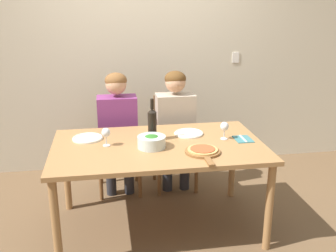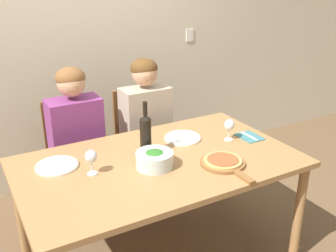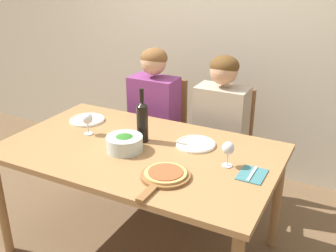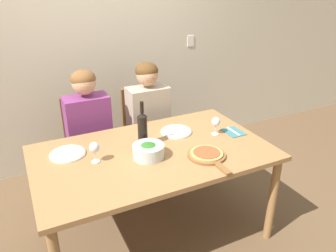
{
  "view_description": "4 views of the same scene",
  "coord_description": "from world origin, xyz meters",
  "px_view_note": "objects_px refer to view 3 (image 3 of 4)",
  "views": [
    {
      "loc": [
        -0.4,
        -2.96,
        1.89
      ],
      "look_at": [
        0.09,
        0.05,
        0.9
      ],
      "focal_mm": 42.0,
      "sensor_mm": 36.0,
      "label": 1
    },
    {
      "loc": [
        -1.02,
        -1.92,
        1.87
      ],
      "look_at": [
        0.1,
        0.06,
        0.95
      ],
      "focal_mm": 42.0,
      "sensor_mm": 36.0,
      "label": 2
    },
    {
      "loc": [
        1.17,
        -1.87,
        1.84
      ],
      "look_at": [
        0.14,
        0.12,
        0.9
      ],
      "focal_mm": 42.0,
      "sensor_mm": 36.0,
      "label": 3
    },
    {
      "loc": [
        -0.83,
        -1.93,
        1.93
      ],
      "look_at": [
        0.13,
        0.02,
        0.93
      ],
      "focal_mm": 35.0,
      "sensor_mm": 36.0,
      "label": 4
    }
  ],
  "objects_px": {
    "chair_right": "(224,144)",
    "dinner_plate_right": "(196,144)",
    "pizza_on_board": "(165,175)",
    "wine_glass_right": "(228,149)",
    "wine_bottle": "(142,120)",
    "broccoli_bowl": "(125,143)",
    "chair_left": "(160,130)",
    "fork_on_napkin": "(252,175)",
    "wine_glass_left": "(87,120)",
    "person_woman": "(153,109)",
    "dinner_plate_left": "(87,120)",
    "person_man": "(220,121)"
  },
  "relations": [
    {
      "from": "dinner_plate_right",
      "to": "wine_bottle",
      "type": "bearing_deg",
      "value": -163.75
    },
    {
      "from": "wine_glass_right",
      "to": "fork_on_napkin",
      "type": "height_order",
      "value": "wine_glass_right"
    },
    {
      "from": "chair_right",
      "to": "dinner_plate_right",
      "type": "height_order",
      "value": "chair_right"
    },
    {
      "from": "broccoli_bowl",
      "to": "dinner_plate_left",
      "type": "bearing_deg",
      "value": 150.98
    },
    {
      "from": "dinner_plate_left",
      "to": "wine_glass_left",
      "type": "distance_m",
      "value": 0.26
    },
    {
      "from": "wine_glass_right",
      "to": "chair_right",
      "type": "bearing_deg",
      "value": 110.08
    },
    {
      "from": "chair_right",
      "to": "wine_bottle",
      "type": "distance_m",
      "value": 0.88
    },
    {
      "from": "wine_bottle",
      "to": "dinner_plate_right",
      "type": "height_order",
      "value": "wine_bottle"
    },
    {
      "from": "person_woman",
      "to": "person_man",
      "type": "xyz_separation_m",
      "value": [
        0.57,
        0.0,
        0.0
      ]
    },
    {
      "from": "pizza_on_board",
      "to": "wine_glass_right",
      "type": "xyz_separation_m",
      "value": [
        0.25,
        0.28,
        0.09
      ]
    },
    {
      "from": "chair_right",
      "to": "person_woman",
      "type": "xyz_separation_m",
      "value": [
        -0.57,
        -0.11,
        0.24
      ]
    },
    {
      "from": "fork_on_napkin",
      "to": "wine_bottle",
      "type": "bearing_deg",
      "value": 171.59
    },
    {
      "from": "chair_right",
      "to": "wine_glass_right",
      "type": "height_order",
      "value": "chair_right"
    },
    {
      "from": "dinner_plate_right",
      "to": "fork_on_napkin",
      "type": "height_order",
      "value": "dinner_plate_right"
    },
    {
      "from": "person_man",
      "to": "wine_bottle",
      "type": "height_order",
      "value": "person_man"
    },
    {
      "from": "broccoli_bowl",
      "to": "pizza_on_board",
      "type": "height_order",
      "value": "broccoli_bowl"
    },
    {
      "from": "fork_on_napkin",
      "to": "chair_left",
      "type": "bearing_deg",
      "value": 140.69
    },
    {
      "from": "chair_right",
      "to": "fork_on_napkin",
      "type": "distance_m",
      "value": 0.98
    },
    {
      "from": "dinner_plate_left",
      "to": "pizza_on_board",
      "type": "xyz_separation_m",
      "value": [
        0.88,
        -0.47,
        0.01
      ]
    },
    {
      "from": "chair_right",
      "to": "wine_bottle",
      "type": "bearing_deg",
      "value": -113.03
    },
    {
      "from": "person_woman",
      "to": "pizza_on_board",
      "type": "height_order",
      "value": "person_woman"
    },
    {
      "from": "wine_bottle",
      "to": "wine_glass_left",
      "type": "xyz_separation_m",
      "value": [
        -0.38,
        -0.07,
        -0.04
      ]
    },
    {
      "from": "chair_left",
      "to": "chair_right",
      "type": "relative_size",
      "value": 1.0
    },
    {
      "from": "broccoli_bowl",
      "to": "fork_on_napkin",
      "type": "xyz_separation_m",
      "value": [
        0.78,
        0.06,
        -0.05
      ]
    },
    {
      "from": "dinner_plate_right",
      "to": "person_man",
      "type": "bearing_deg",
      "value": 92.62
    },
    {
      "from": "broccoli_bowl",
      "to": "fork_on_napkin",
      "type": "distance_m",
      "value": 0.79
    },
    {
      "from": "wine_bottle",
      "to": "wine_glass_left",
      "type": "relative_size",
      "value": 2.35
    },
    {
      "from": "chair_right",
      "to": "broccoli_bowl",
      "type": "distance_m",
      "value": 1.0
    },
    {
      "from": "broccoli_bowl",
      "to": "wine_bottle",
      "type": "bearing_deg",
      "value": 80.77
    },
    {
      "from": "pizza_on_board",
      "to": "wine_glass_right",
      "type": "bearing_deg",
      "value": 47.92
    },
    {
      "from": "chair_left",
      "to": "fork_on_napkin",
      "type": "height_order",
      "value": "chair_left"
    },
    {
      "from": "wine_bottle",
      "to": "dinner_plate_right",
      "type": "distance_m",
      "value": 0.37
    },
    {
      "from": "person_woman",
      "to": "wine_bottle",
      "type": "bearing_deg",
      "value": -66.48
    },
    {
      "from": "person_woman",
      "to": "person_man",
      "type": "bearing_deg",
      "value": 0.0
    },
    {
      "from": "chair_right",
      "to": "person_woman",
      "type": "relative_size",
      "value": 0.77
    },
    {
      "from": "person_woman",
      "to": "pizza_on_board",
      "type": "xyz_separation_m",
      "value": [
        0.61,
        -0.96,
        0.04
      ]
    },
    {
      "from": "pizza_on_board",
      "to": "chair_left",
      "type": "bearing_deg",
      "value": 119.58
    },
    {
      "from": "dinner_plate_left",
      "to": "fork_on_napkin",
      "type": "distance_m",
      "value": 1.31
    },
    {
      "from": "dinner_plate_left",
      "to": "wine_glass_left",
      "type": "height_order",
      "value": "wine_glass_left"
    },
    {
      "from": "fork_on_napkin",
      "to": "chair_right",
      "type": "bearing_deg",
      "value": 118.14
    },
    {
      "from": "dinner_plate_right",
      "to": "fork_on_napkin",
      "type": "xyz_separation_m",
      "value": [
        0.42,
        -0.21,
        -0.01
      ]
    },
    {
      "from": "dinner_plate_right",
      "to": "pizza_on_board",
      "type": "height_order",
      "value": "pizza_on_board"
    },
    {
      "from": "chair_left",
      "to": "person_man",
      "type": "height_order",
      "value": "person_man"
    },
    {
      "from": "pizza_on_board",
      "to": "wine_glass_left",
      "type": "distance_m",
      "value": 0.78
    },
    {
      "from": "chair_left",
      "to": "wine_bottle",
      "type": "height_order",
      "value": "wine_bottle"
    },
    {
      "from": "person_man",
      "to": "dinner_plate_left",
      "type": "distance_m",
      "value": 0.98
    },
    {
      "from": "wine_bottle",
      "to": "broccoli_bowl",
      "type": "relative_size",
      "value": 1.58
    },
    {
      "from": "pizza_on_board",
      "to": "wine_glass_right",
      "type": "height_order",
      "value": "wine_glass_right"
    },
    {
      "from": "broccoli_bowl",
      "to": "pizza_on_board",
      "type": "relative_size",
      "value": 0.55
    },
    {
      "from": "chair_left",
      "to": "pizza_on_board",
      "type": "height_order",
      "value": "chair_left"
    }
  ]
}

